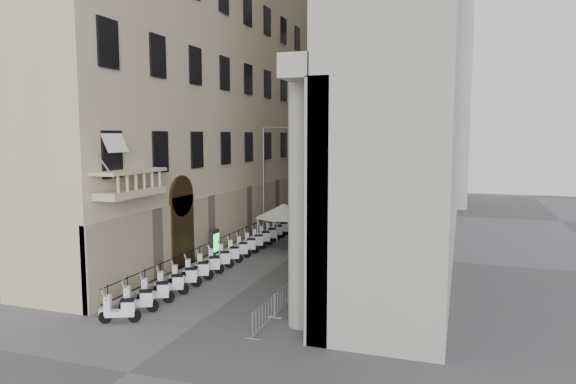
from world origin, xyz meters
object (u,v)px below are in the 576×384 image
security_tent (283,210)px  pedestrian_a (332,229)px  scooter_0 (121,323)px  street_lamp (268,171)px  pedestrian_b (359,217)px  info_kiosk (214,246)px

security_tent → pedestrian_a: security_tent is taller
scooter_0 → security_tent: 16.52m
security_tent → pedestrian_a: 4.66m
security_tent → street_lamp: 4.60m
security_tent → pedestrian_b: bearing=67.5°
scooter_0 → pedestrian_a: 20.01m
security_tent → pedestrian_b: (3.74, 9.02, -1.63)m
pedestrian_a → pedestrian_b: (0.91, 5.75, 0.12)m
scooter_0 → security_tent: size_ratio=0.39×
scooter_0 → pedestrian_b: (5.30, 25.26, 0.98)m
pedestrian_a → scooter_0: bearing=79.1°
security_tent → pedestrian_a: bearing=49.2°
scooter_0 → info_kiosk: (-1.08, 10.85, 1.00)m
scooter_0 → security_tent: security_tent is taller
pedestrian_b → scooter_0: bearing=105.9°
security_tent → street_lamp: size_ratio=0.45×
street_lamp → info_kiosk: 9.44m
scooter_0 → pedestrian_b: bearing=-36.6°
pedestrian_a → info_kiosk: bearing=59.6°
info_kiosk → pedestrian_a: bearing=58.0°
security_tent → pedestrian_a: size_ratio=2.22×
scooter_0 → info_kiosk: 10.95m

